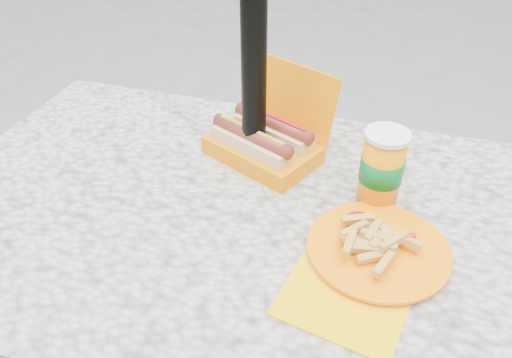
# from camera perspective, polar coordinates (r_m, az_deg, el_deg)

# --- Properties ---
(picnic_table) EXTENTS (1.20, 0.80, 0.75)m
(picnic_table) POSITION_cam_1_polar(r_m,az_deg,el_deg) (1.04, -2.84, -7.79)
(picnic_table) COLOR beige
(picnic_table) RESTS_ON ground
(hotdog_box) EXTENTS (0.28, 0.26, 0.19)m
(hotdog_box) POSITION_cam_1_polar(r_m,az_deg,el_deg) (1.08, 1.03, 4.47)
(hotdog_box) COLOR #FF8100
(hotdog_box) RESTS_ON picnic_table
(fries_plate) EXTENTS (0.27, 0.34, 0.05)m
(fries_plate) POSITION_cam_1_polar(r_m,az_deg,el_deg) (0.88, 13.38, -7.94)
(fries_plate) COLOR #FFC200
(fries_plate) RESTS_ON picnic_table
(soda_cup) EXTENTS (0.08, 0.08, 0.16)m
(soda_cup) POSITION_cam_1_polar(r_m,az_deg,el_deg) (0.96, 14.15, 1.16)
(soda_cup) COLOR #FF8C00
(soda_cup) RESTS_ON picnic_table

